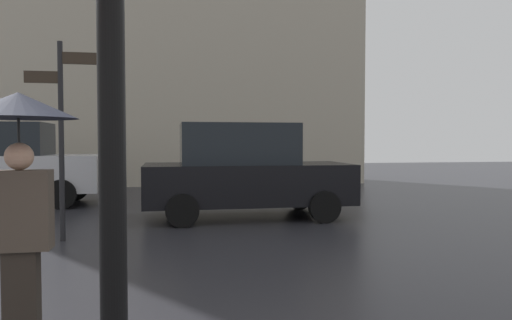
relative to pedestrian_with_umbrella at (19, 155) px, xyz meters
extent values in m
cylinder|color=black|center=(0.93, -2.42, -0.06)|extent=(0.08, 0.08, 2.75)
cube|color=#2A241E|center=(0.00, 0.00, -1.07)|extent=(0.24, 0.15, 0.74)
cube|color=#473D33|center=(0.00, 0.00, -0.41)|extent=(0.44, 0.20, 0.59)
sphere|color=tan|center=(0.00, 0.00, -0.01)|extent=(0.20, 0.20, 0.20)
cylinder|color=black|center=(0.00, 0.00, 0.12)|extent=(0.02, 0.02, 0.30)
cone|color=black|center=(0.00, 0.00, 0.37)|extent=(0.85, 0.85, 0.19)
cube|color=silver|center=(-2.77, 8.50, -0.67)|extent=(4.46, 1.67, 0.87)
cylinder|color=black|center=(-1.32, 9.34, -1.10)|extent=(0.68, 0.18, 0.68)
cylinder|color=black|center=(-1.32, 7.67, -1.10)|extent=(0.68, 0.18, 0.68)
cube|color=black|center=(2.65, 5.77, -0.74)|extent=(4.09, 1.82, 0.79)
cube|color=black|center=(2.45, 5.77, 0.05)|extent=(2.25, 1.67, 0.80)
cylinder|color=black|center=(3.98, 6.68, -1.14)|extent=(0.60, 0.18, 0.60)
cylinder|color=black|center=(3.98, 4.86, -1.14)|extent=(0.60, 0.18, 0.60)
cylinder|color=black|center=(1.32, 6.68, -1.14)|extent=(0.60, 0.18, 0.60)
cylinder|color=black|center=(1.32, 4.86, -1.14)|extent=(0.60, 0.18, 0.60)
cylinder|color=black|center=(-0.54, 4.01, 0.09)|extent=(0.08, 0.08, 3.07)
cube|color=#33281E|center=(-0.26, 4.01, 1.38)|extent=(0.56, 0.04, 0.18)
cube|color=#33281E|center=(-0.80, 4.01, 1.08)|extent=(0.52, 0.04, 0.18)
camera|label=1|loc=(1.09, -3.80, 0.10)|focal=33.78mm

